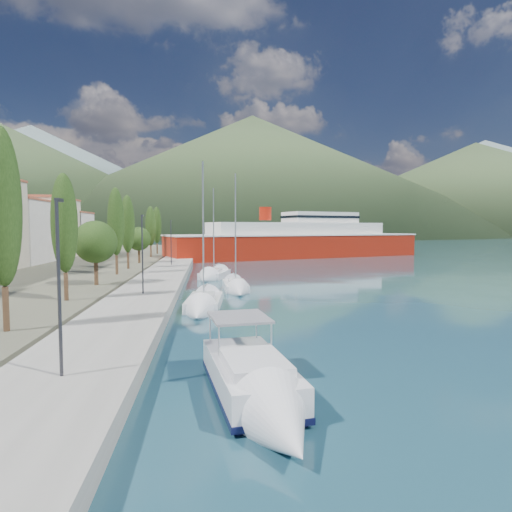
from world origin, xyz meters
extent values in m
plane|color=#1D4453|center=(0.00, 120.00, 0.00)|extent=(1400.00, 1400.00, 0.00)
cube|color=gray|center=(-9.00, 26.00, 0.40)|extent=(5.00, 88.00, 0.80)
cone|color=slate|center=(-250.00, 620.00, 75.00)|extent=(640.00, 640.00, 150.00)
cone|color=slate|center=(80.00, 680.00, 90.00)|extent=(760.00, 760.00, 180.00)
cone|color=slate|center=(420.00, 600.00, 70.00)|extent=(640.00, 640.00, 140.00)
cone|color=#374B2A|center=(40.00, 400.00, 57.50)|extent=(480.00, 480.00, 115.00)
cone|color=#374B2A|center=(260.00, 380.00, 45.00)|extent=(420.00, 420.00, 90.00)
cube|color=silver|center=(-32.00, 44.00, 5.20)|extent=(9.00, 11.00, 9.00)
cube|color=#9E5138|center=(-32.00, 44.00, 9.85)|extent=(9.20, 11.20, 0.30)
cube|color=beige|center=(-32.00, 55.00, 5.70)|extent=(9.00, 13.00, 10.00)
cube|color=#9E5138|center=(-32.00, 55.00, 10.85)|extent=(9.20, 13.20, 0.30)
cube|color=silver|center=(-32.00, 66.00, 4.70)|extent=(9.00, 10.00, 8.00)
cube|color=#9E5138|center=(-32.00, 66.00, 8.85)|extent=(9.20, 10.20, 0.30)
cylinder|color=#47301E|center=(-14.03, 0.90, 1.82)|extent=(0.30, 0.30, 2.23)
ellipsoid|color=#233C14|center=(-14.03, 0.90, 6.89)|extent=(1.80, 1.80, 7.92)
cylinder|color=#47301E|center=(-14.03, 10.00, 1.69)|extent=(0.30, 0.30, 1.98)
ellipsoid|color=#233C14|center=(-14.03, 10.00, 6.19)|extent=(1.80, 1.80, 7.02)
cylinder|color=#47301E|center=(-14.03, 18.24, 1.89)|extent=(0.36, 0.36, 2.38)
sphere|color=#233C14|center=(-14.03, 18.24, 4.60)|extent=(3.81, 3.81, 3.81)
cylinder|color=#47301E|center=(-14.03, 27.03, 1.75)|extent=(0.30, 0.30, 2.11)
ellipsoid|color=#233C14|center=(-14.03, 27.03, 6.54)|extent=(1.80, 1.80, 7.47)
cylinder|color=#47301E|center=(-14.03, 33.79, 1.72)|extent=(0.30, 0.30, 2.04)
ellipsoid|color=#233C14|center=(-14.03, 33.79, 6.35)|extent=(1.80, 1.80, 7.23)
cylinder|color=#47301E|center=(-14.03, 42.50, 1.78)|extent=(0.36, 0.36, 2.16)
sphere|color=#233C14|center=(-14.03, 42.50, 4.25)|extent=(3.46, 3.46, 3.46)
cylinder|color=#47301E|center=(-14.03, 55.46, 1.68)|extent=(0.30, 0.30, 1.97)
ellipsoid|color=#233C14|center=(-14.03, 55.46, 6.15)|extent=(1.80, 1.80, 6.97)
cylinder|color=#47301E|center=(-14.03, 64.98, 1.72)|extent=(0.30, 0.30, 2.05)
ellipsoid|color=#233C14|center=(-14.03, 64.98, 6.38)|extent=(1.80, 1.80, 7.26)
cylinder|color=#2D2D33|center=(-9.00, -6.47, 3.80)|extent=(0.12, 0.12, 6.00)
cube|color=#2D2D33|center=(-9.00, -6.22, 6.80)|extent=(0.15, 0.50, 0.12)
cylinder|color=#2D2D33|center=(-9.00, 12.04, 3.80)|extent=(0.12, 0.12, 6.00)
cube|color=#2D2D33|center=(-9.00, 12.29, 6.80)|extent=(0.15, 0.50, 0.12)
cylinder|color=#2D2D33|center=(-9.00, 37.72, 3.80)|extent=(0.12, 0.12, 6.00)
cube|color=#2D2D33|center=(-9.00, 37.97, 6.80)|extent=(0.15, 0.50, 0.12)
cube|color=black|center=(-2.58, -6.73, -0.05)|extent=(2.97, 6.11, 0.66)
cube|color=silver|center=(-2.58, -6.73, 0.70)|extent=(3.26, 6.44, 1.03)
cube|color=black|center=(-2.58, -6.73, 0.23)|extent=(3.32, 6.52, 0.21)
cube|color=silver|center=(-2.48, -7.47, 1.36)|extent=(2.34, 3.24, 0.38)
cube|color=slate|center=(-2.80, -5.09, 2.40)|extent=(2.48, 2.82, 0.09)
cone|color=silver|center=(-2.05, -10.60, 0.52)|extent=(2.83, 3.31, 2.44)
cube|color=silver|center=(-4.29, 10.11, 0.26)|extent=(2.92, 6.04, 0.94)
cube|color=silver|center=(-4.33, 9.72, 0.88)|extent=(1.64, 2.46, 0.36)
cylinder|color=silver|center=(-4.33, 9.72, 5.67)|extent=(0.12, 0.12, 9.88)
cone|color=silver|center=(-4.63, 6.38, 0.26)|extent=(2.63, 2.94, 2.39)
cube|color=silver|center=(-1.41, 19.18, 0.23)|extent=(2.27, 6.00, 0.84)
cube|color=silver|center=(-1.41, 18.78, 0.79)|extent=(1.34, 2.41, 0.33)
cylinder|color=silver|center=(-1.41, 18.78, 5.79)|extent=(0.12, 0.12, 10.28)
cone|color=silver|center=(-1.34, 15.37, 0.23)|extent=(2.20, 2.82, 2.15)
cube|color=silver|center=(-3.22, 28.85, 0.27)|extent=(3.98, 6.11, 0.97)
cube|color=silver|center=(-3.33, 28.49, 0.91)|extent=(2.07, 2.58, 0.38)
cylinder|color=silver|center=(-3.33, 28.49, 5.58)|extent=(0.12, 0.12, 9.66)
cone|color=silver|center=(-4.25, 25.39, 0.27)|extent=(3.12, 3.23, 2.47)
cube|color=#9E1A0A|center=(13.70, 62.17, 1.96)|extent=(52.33, 26.67, 4.99)
cube|color=silver|center=(13.70, 62.17, 4.45)|extent=(52.78, 27.09, 0.27)
cube|color=silver|center=(13.70, 62.17, 5.52)|extent=(36.59, 19.82, 2.67)
cube|color=silver|center=(18.76, 63.88, 7.92)|extent=(15.82, 10.91, 2.14)
cylinder|color=#9E1A0A|center=(6.95, 59.89, 8.55)|extent=(2.31, 2.31, 2.49)
camera|label=1|loc=(-3.98, -21.44, 5.86)|focal=30.00mm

